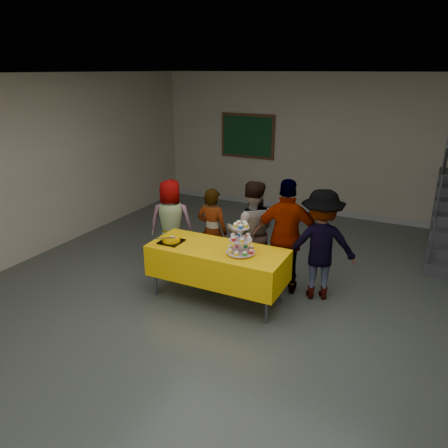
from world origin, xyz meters
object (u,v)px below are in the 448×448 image
object	(u,v)px
cupcake_stand	(241,241)
schoolchild_e	(320,245)
schoolchild_c	(252,232)
bear_cake	(171,238)
schoolchild_d	(287,237)
noticeboard	(248,136)
schoolchild_b	(212,231)
schoolchild_a	(171,223)
bake_table	(218,262)

from	to	relation	value
cupcake_stand	schoolchild_e	bearing A→B (deg)	40.69
schoolchild_c	bear_cake	bearing A→B (deg)	20.60
schoolchild_d	noticeboard	xyz separation A→B (m)	(-2.26, 3.78, 0.77)
cupcake_stand	bear_cake	distance (m)	1.04
schoolchild_d	schoolchild_b	bearing A→B (deg)	-17.99
schoolchild_a	schoolchild_c	distance (m)	1.39
bake_table	schoolchild_e	distance (m)	1.43
schoolchild_a	schoolchild_c	bearing A→B (deg)	158.50
bake_table	schoolchild_a	bearing A→B (deg)	149.30
schoolchild_c	schoolchild_d	distance (m)	0.60
bake_table	schoolchild_c	bearing A→B (deg)	76.75
bake_table	cupcake_stand	bearing A→B (deg)	-7.20
schoolchild_a	schoolchild_d	distance (m)	1.98
bake_table	noticeboard	bearing A→B (deg)	108.63
cupcake_stand	schoolchild_b	world-z (taller)	schoolchild_b
schoolchild_e	noticeboard	distance (m)	4.68
schoolchild_a	noticeboard	bearing A→B (deg)	-108.85
schoolchild_c	schoolchild_d	size ratio (longest dim) A/B	0.93
cupcake_stand	bake_table	bearing A→B (deg)	172.80
schoolchild_a	noticeboard	xyz separation A→B (m)	(-0.28, 3.70, 0.89)
schoolchild_d	bake_table	bearing A→B (deg)	25.63
bear_cake	schoolchild_b	size ratio (longest dim) A/B	0.26
schoolchild_a	schoolchild_c	xyz separation A→B (m)	(1.39, 0.04, 0.06)
schoolchild_a	schoolchild_e	distance (m)	2.43
schoolchild_d	schoolchild_a	bearing A→B (deg)	-16.45
schoolchild_b	cupcake_stand	bearing A→B (deg)	136.64
cupcake_stand	schoolchild_a	size ratio (longest dim) A/B	0.31
bake_table	schoolchild_a	size ratio (longest dim) A/B	1.32
bear_cake	schoolchild_e	distance (m)	2.06
bear_cake	schoolchild_b	distance (m)	0.86
bake_table	cupcake_stand	xyz separation A→B (m)	(0.36, -0.05, 0.39)
schoolchild_a	noticeboard	distance (m)	3.82
bake_table	schoolchild_a	world-z (taller)	schoolchild_a
bake_table	schoolchild_b	xyz separation A→B (m)	(-0.46, 0.72, 0.13)
schoolchild_c	noticeboard	bearing A→B (deg)	-90.29
schoolchild_a	schoolchild_b	bearing A→B (deg)	157.02
schoolchild_b	schoolchild_c	xyz separation A→B (m)	(0.64, 0.04, 0.09)
bake_table	schoolchild_d	distance (m)	1.03
schoolchild_d	noticeboard	distance (m)	4.47
schoolchild_e	noticeboard	bearing A→B (deg)	-75.24
bake_table	schoolchild_d	world-z (taller)	schoolchild_d
bear_cake	schoolchild_a	world-z (taller)	schoolchild_a
bear_cake	schoolchild_c	distance (m)	1.21
bear_cake	schoolchild_e	world-z (taller)	schoolchild_e
schoolchild_d	noticeboard	bearing A→B (deg)	-73.36
schoolchild_b	noticeboard	distance (m)	3.95
bake_table	schoolchild_b	size ratio (longest dim) A/B	1.36
cupcake_stand	bear_cake	world-z (taller)	cupcake_stand
bake_table	schoolchild_a	distance (m)	1.41
bear_cake	schoolchild_a	xyz separation A→B (m)	(-0.54, 0.82, -0.12)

